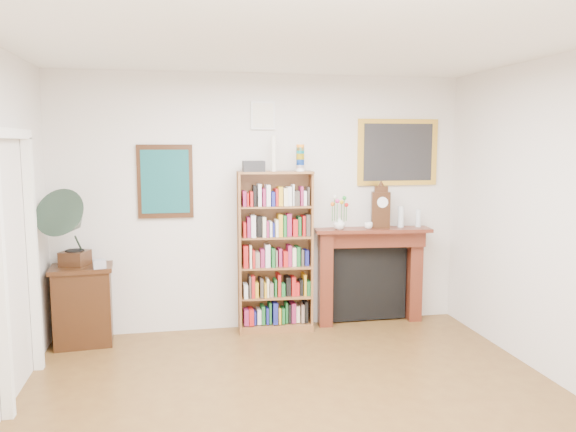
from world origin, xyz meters
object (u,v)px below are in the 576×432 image
Objects in this scene: side_cabinet at (83,305)px; gramophone at (71,223)px; mantel_clock at (381,208)px; bottle_right at (418,218)px; cd_stack at (99,264)px; bookshelf at (276,243)px; fireplace at (370,267)px; bottle_left at (401,217)px; teacup at (368,226)px; flower_vase at (339,223)px.

side_cabinet is 0.87m from gramophone.
mantel_clock is 0.48m from bottle_right.
mantel_clock is at bearing 4.02° from cd_stack.
bookshelf is 2.10m from gramophone.
gramophone is at bearing -127.77° from side_cabinet.
fireplace is (1.11, 0.07, -0.33)m from bookshelf.
fireplace is at bearing 162.01° from mantel_clock.
teacup is at bearing -172.37° from bottle_left.
gramophone is at bearing -163.37° from mantel_clock.
fireplace is 11.10× the size of cd_stack.
side_cabinet is at bearing -171.87° from fireplace.
teacup is (-0.15, -0.04, -0.19)m from mantel_clock.
mantel_clock is 0.51m from flower_vase.
cd_stack is at bearing -176.38° from bottle_right.
bottle_left is (3.52, 0.20, -0.05)m from gramophone.
bottle_left reaches higher than bottle_right.
teacup is at bearing -4.47° from flower_vase.
gramophone is (-0.06, -0.10, 0.86)m from side_cabinet.
cd_stack reaches higher than side_cabinet.
cd_stack is at bearing -175.46° from flower_vase.
mantel_clock reaches higher than fireplace.
bottle_right is (0.61, 0.04, 0.06)m from teacup.
bottle_right is at bearing 14.48° from mantel_clock.
gramophone is at bearing -170.52° from bookshelf.
bottle_right is at bearing -2.52° from bottle_left.
bottle_right is (0.55, -0.05, 0.56)m from fireplace.
teacup is (-0.06, -0.09, 0.49)m from fireplace.
bookshelf reaches higher than fireplace.
flower_vase is (2.73, 0.07, 0.76)m from side_cabinet.
mantel_clock is at bearing -178.97° from bottle_right.
fireplace reaches higher than cd_stack.
mantel_clock is at bearing -176.03° from bottle_left.
gramophone reaches higher than side_cabinet.
side_cabinet is at bearing -178.55° from bottle_right.
bottle_left is at bearing 2.21° from flower_vase.
fireplace is 1.66× the size of gramophone.
bookshelf reaches higher than side_cabinet.
mantel_clock is (3.27, 0.18, 0.06)m from gramophone.
mantel_clock is (1.20, 0.01, 0.35)m from bookshelf.
side_cabinet is 4.10× the size of bottle_right.
bookshelf is 4.28× the size of mantel_clock.
mantel_clock reaches higher than bottle_right.
teacup is 0.62m from bottle_right.
bookshelf is 10.10× the size of bottle_right.
fireplace is 9.69× the size of flower_vase.
side_cabinet is 3.34m from mantel_clock.
side_cabinet is 3.75m from bottle_right.
side_cabinet is 3.56m from bottle_left.
side_cabinet is at bearing -179.10° from teacup.
bookshelf reaches higher than gramophone.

